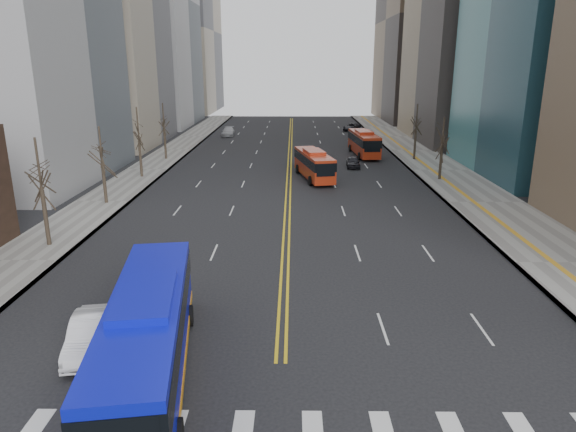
{
  "coord_description": "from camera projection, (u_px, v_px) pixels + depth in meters",
  "views": [
    {
      "loc": [
        0.51,
        -13.5,
        11.82
      ],
      "look_at": [
        0.23,
        11.35,
        4.47
      ],
      "focal_mm": 32.0,
      "sensor_mm": 36.0,
      "label": 1
    }
  ],
  "objects": [
    {
      "name": "car_silver",
      "position": [
        228.0,
        132.0,
        88.19
      ],
      "size": [
        2.21,
        5.05,
        1.45
      ],
      "primitive_type": "imported",
      "rotation": [
        0.0,
        0.0,
        0.04
      ],
      "color": "#A6A7AB",
      "rests_on": "ground"
    },
    {
      "name": "car_white",
      "position": [
        91.0,
        334.0,
        21.93
      ],
      "size": [
        2.38,
        4.79,
        1.51
      ],
      "primitive_type": "imported",
      "rotation": [
        0.0,
        0.0,
        0.18
      ],
      "color": "white",
      "rests_on": "ground"
    },
    {
      "name": "car_dark_far",
      "position": [
        352.0,
        127.0,
        95.21
      ],
      "size": [
        4.03,
        5.29,
        1.33
      ],
      "primitive_type": "imported",
      "rotation": [
        0.0,
        0.0,
        -0.44
      ],
      "color": "black",
      "rests_on": "ground"
    },
    {
      "name": "car_dark_mid",
      "position": [
        353.0,
        162.0,
        61.17
      ],
      "size": [
        1.7,
        3.87,
        1.3
      ],
      "primitive_type": "imported",
      "rotation": [
        0.0,
        0.0,
        -0.04
      ],
      "color": "black",
      "rests_on": "ground"
    },
    {
      "name": "centerline",
      "position": [
        290.0,
        156.0,
        69.04
      ],
      "size": [
        0.55,
        100.0,
        0.01
      ],
      "color": "gold",
      "rests_on": "ground"
    },
    {
      "name": "red_bus_far",
      "position": [
        364.0,
        142.0,
        68.8
      ],
      "size": [
        3.25,
        10.67,
        3.35
      ],
      "color": "#A92B12",
      "rests_on": "ground"
    },
    {
      "name": "blue_bus",
      "position": [
        148.0,
        333.0,
        19.65
      ],
      "size": [
        4.55,
        12.95,
        3.68
      ],
      "color": "#0D14C3",
      "rests_on": "ground"
    },
    {
      "name": "red_bus_near",
      "position": [
        314.0,
        163.0,
        54.74
      ],
      "size": [
        4.19,
        9.97,
        3.12
      ],
      "color": "#A92B12",
      "rests_on": "ground"
    },
    {
      "name": "sidewalk_left",
      "position": [
        148.0,
        170.0,
        59.61
      ],
      "size": [
        5.0,
        130.0,
        0.15
      ],
      "primitive_type": "cube",
      "color": "slate",
      "rests_on": "ground"
    },
    {
      "name": "sidewalk_right",
      "position": [
        440.0,
        170.0,
        59.25
      ],
      "size": [
        7.0,
        130.0,
        0.15
      ],
      "primitive_type": "cube",
      "color": "slate",
      "rests_on": "ground"
    },
    {
      "name": "street_trees",
      "position": [
        212.0,
        142.0,
        48.13
      ],
      "size": [
        35.2,
        47.2,
        7.6
      ],
      "color": "#2F261D",
      "rests_on": "ground"
    }
  ]
}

